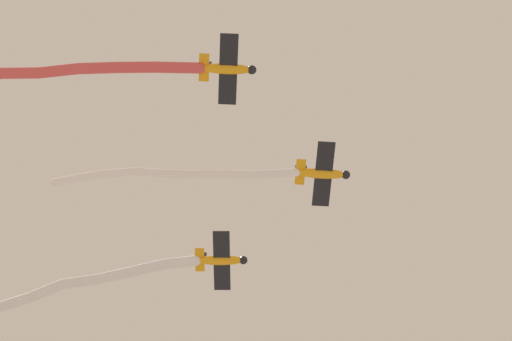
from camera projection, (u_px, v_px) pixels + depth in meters
airplane_lead at (323, 174)px, 93.15m from camera, size 5.39×5.04×1.51m
smoke_trail_lead at (174, 174)px, 93.60m from camera, size 11.79×17.03×1.58m
airplane_left_wing at (221, 260)px, 97.45m from camera, size 5.57×4.90×1.51m
smoke_trail_left_wing at (96, 281)px, 97.88m from camera, size 8.14×16.85×2.13m
airplane_right_wing at (228, 69)px, 88.76m from camera, size 5.44×4.98×1.51m
smoke_trail_right_wing at (60, 72)px, 88.42m from camera, size 13.64×18.06×1.59m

